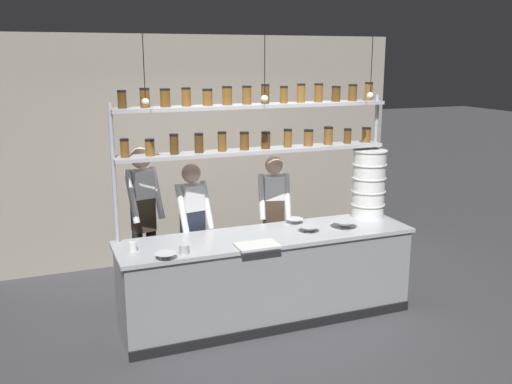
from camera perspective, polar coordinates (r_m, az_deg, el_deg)
name	(u,v)px	position (r m, az deg, el deg)	size (l,w,h in m)	color
ground_plane	(267,318)	(6.14, 1.11, -12.50)	(40.00, 40.00, 0.00)	#3D3D42
back_wall	(205,149)	(7.68, -5.14, 4.35)	(5.45, 0.12, 2.95)	#9E9384
prep_counter	(267,277)	(5.95, 1.14, -8.52)	(3.05, 0.76, 0.92)	gray
spice_shelf_unit	(256,131)	(5.87, 0.01, 6.15)	(2.94, 0.28, 2.41)	#ADAFB5
chef_left	(143,215)	(6.24, -11.19, -2.26)	(0.41, 0.34, 1.76)	black
chef_center	(193,227)	(6.11, -6.33, -3.51)	(0.40, 0.32, 1.60)	black
chef_right	(274,215)	(6.51, 1.77, -2.35)	(0.41, 0.33, 1.60)	black
container_stack	(369,184)	(6.46, 11.21, 0.82)	(0.38, 0.38, 0.76)	white
cutting_board	(257,245)	(5.43, 0.11, -5.37)	(0.40, 0.26, 0.02)	silver
prep_bowl_near_left	(294,221)	(6.18, 3.87, -2.91)	(0.19, 0.19, 0.05)	silver
prep_bowl_center_front	(309,229)	(5.91, 5.32, -3.69)	(0.22, 0.22, 0.06)	#B2B7BC
prep_bowl_center_back	(344,224)	(6.09, 8.83, -3.19)	(0.28, 0.28, 0.08)	#B2B7BC
prep_bowl_near_right	(166,256)	(5.18, -9.03, -6.35)	(0.20, 0.20, 0.05)	silver
serving_cup_front	(184,249)	(5.28, -7.19, -5.70)	(0.09, 0.09, 0.08)	#B2B7BC
serving_cup_by_board	(133,246)	(5.44, -12.22, -5.34)	(0.08, 0.08, 0.08)	silver
pendant_light_row	(266,95)	(5.52, 0.98, 9.64)	(2.39, 0.07, 0.65)	black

